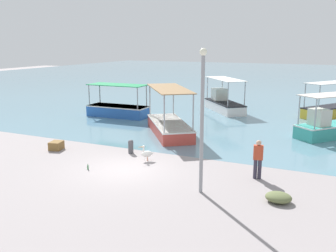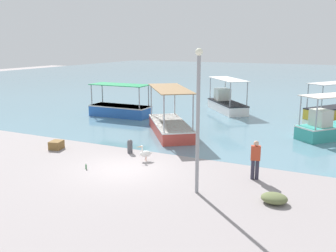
{
  "view_description": "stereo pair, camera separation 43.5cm",
  "coord_description": "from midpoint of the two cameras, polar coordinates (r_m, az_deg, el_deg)",
  "views": [
    {
      "loc": [
        8.61,
        -13.99,
        5.68
      ],
      "look_at": [
        -0.27,
        5.25,
        0.94
      ],
      "focal_mm": 40.0,
      "sensor_mm": 36.0,
      "label": 1
    },
    {
      "loc": [
        9.01,
        -13.8,
        5.68
      ],
      "look_at": [
        -0.27,
        5.25,
        0.94
      ],
      "focal_mm": 40.0,
      "sensor_mm": 36.0,
      "label": 2
    }
  ],
  "objects": [
    {
      "name": "harbor_water",
      "position": [
        62.78,
        16.74,
        6.88
      ],
      "size": [
        110.0,
        90.0,
        0.0
      ],
      "primitive_type": "cube",
      "color": "slate",
      "rests_on": "ground"
    },
    {
      "name": "fishing_boat_far_left",
      "position": [
        32.02,
        8.11,
        3.49
      ],
      "size": [
        4.55,
        5.04,
        2.74
      ],
      "color": "white",
      "rests_on": "harbor_water"
    },
    {
      "name": "fishing_boat_near_left",
      "position": [
        23.65,
        -0.32,
        0.11
      ],
      "size": [
        5.0,
        5.85,
        2.92
      ],
      "color": "#BD3F35",
      "rests_on": "harbor_water"
    },
    {
      "name": "fishing_boat_far_right",
      "position": [
        24.73,
        22.92,
        -0.09
      ],
      "size": [
        4.19,
        4.52,
        2.65
      ],
      "color": "teal",
      "rests_on": "harbor_water"
    },
    {
      "name": "glass_bottle",
      "position": [
        17.61,
        -12.81,
        -6.16
      ],
      "size": [
        0.07,
        0.07,
        0.27
      ],
      "color": "#3F7F4C",
      "rests_on": "ground"
    },
    {
      "name": "pelican",
      "position": [
        18.36,
        -3.95,
        -4.21
      ],
      "size": [
        0.66,
        0.63,
        0.8
      ],
      "color": "#E0997A",
      "rests_on": "ground"
    },
    {
      "name": "fishing_boat_near_right",
      "position": [
        29.62,
        -8.04,
        2.55
      ],
      "size": [
        4.86,
        1.93,
        2.51
      ],
      "color": "blue",
      "rests_on": "harbor_water"
    },
    {
      "name": "ground",
      "position": [
        17.41,
        -7.22,
        -6.54
      ],
      "size": [
        120.0,
        120.0,
        0.0
      ],
      "primitive_type": "plane",
      "color": "gray"
    },
    {
      "name": "lamp_post",
      "position": [
        13.9,
        4.33,
        1.87
      ],
      "size": [
        0.28,
        0.28,
        5.49
      ],
      "color": "gray",
      "rests_on": "ground"
    },
    {
      "name": "cargo_crate",
      "position": [
        21.23,
        -17.22,
        -2.86
      ],
      "size": [
        0.75,
        0.84,
        0.45
      ],
      "primitive_type": "cube",
      "rotation": [
        0.0,
        0.0,
        4.94
      ],
      "color": "brown",
      "rests_on": "ground"
    },
    {
      "name": "fisherman_standing",
      "position": [
        16.24,
        12.8,
        -4.81
      ],
      "size": [
        0.44,
        0.3,
        1.69
      ],
      "color": "#322E3F",
      "rests_on": "ground"
    },
    {
      "name": "net_pile",
      "position": [
        14.32,
        15.64,
        -10.43
      ],
      "size": [
        0.95,
        0.81,
        0.37
      ],
      "primitive_type": "ellipsoid",
      "color": "#626C42",
      "rests_on": "ground"
    },
    {
      "name": "mooring_bollard",
      "position": [
        19.69,
        -6.33,
        -3.05
      ],
      "size": [
        0.28,
        0.28,
        0.73
      ],
      "color": "#47474C",
      "rests_on": "ground"
    }
  ]
}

